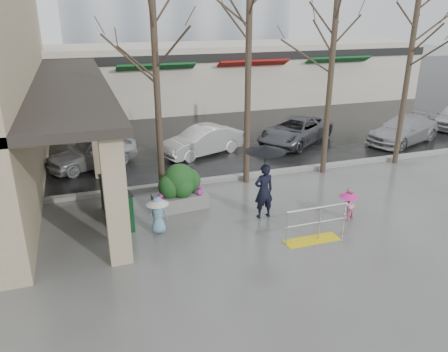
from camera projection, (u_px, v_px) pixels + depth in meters
ground at (253, 229)px, 12.97m from camera, size 120.00×120.00×0.00m
street_asphalt at (140, 97)px, 32.43m from camera, size 120.00×36.00×0.01m
curb at (213, 180)px, 16.49m from camera, size 120.00×0.30×0.15m
canopy_slab at (66, 76)px, 17.31m from camera, size 2.80×18.00×0.25m
pillar_front at (116, 198)px, 10.73m from camera, size 0.55×0.55×3.50m
pillar_back at (98, 133)px, 16.48m from camera, size 0.55×0.55×3.50m
storefront_row at (178, 76)px, 28.75m from camera, size 34.00×6.74×4.00m
handrail at (315, 228)px, 12.19m from camera, size 1.90×0.50×1.03m
tree_west at (154, 44)px, 13.75m from camera, size 3.20×3.20×6.80m
tree_midwest at (249, 37)px, 14.66m from camera, size 3.20×3.20×7.00m
tree_mideast at (333, 46)px, 15.78m from camera, size 3.20×3.20×6.50m
tree_east at (414, 30)px, 16.65m from camera, size 3.20×3.20×7.20m
woman at (264, 175)px, 13.23m from camera, size 1.26×1.26×2.37m
child_pink at (348, 202)px, 13.36m from camera, size 0.62×0.59×1.03m
child_blue at (158, 211)px, 12.52m from camera, size 0.66×0.66×1.13m
planter at (180, 187)px, 14.12m from camera, size 1.80×1.06×1.51m
news_boxes at (116, 202)px, 13.33m from camera, size 0.84×2.19×1.19m
car_a at (92, 152)px, 17.87m from camera, size 3.98×2.92×1.26m
car_b at (202, 141)px, 19.42m from camera, size 4.05×2.57×1.26m
car_c at (295, 131)px, 21.06m from camera, size 4.94×4.24×1.26m
car_d at (403, 130)px, 21.22m from camera, size 4.68×3.12×1.26m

